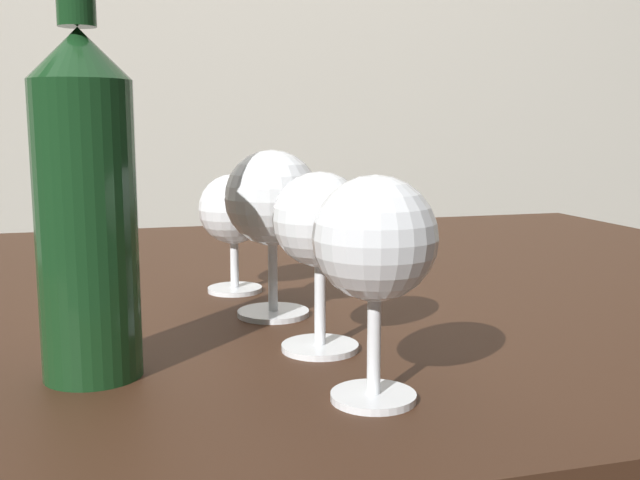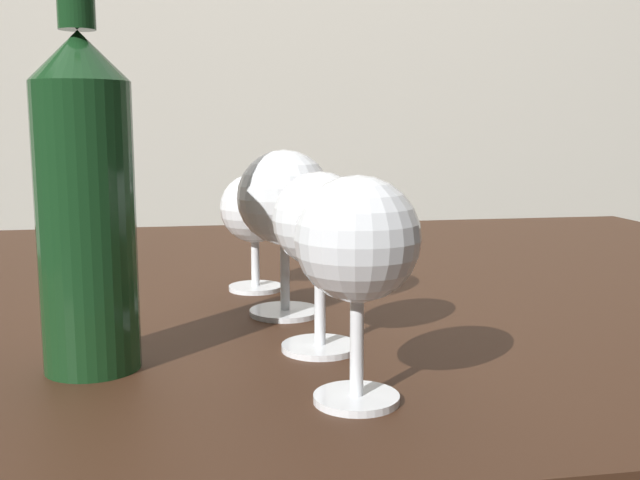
{
  "view_description": "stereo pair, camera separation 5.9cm",
  "coord_description": "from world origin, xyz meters",
  "px_view_note": "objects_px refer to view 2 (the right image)",
  "views": [
    {
      "loc": [
        -0.23,
        -0.82,
        0.92
      ],
      "look_at": [
        -0.07,
        -0.26,
        0.83
      ],
      "focal_mm": 41.91,
      "sensor_mm": 36.0,
      "label": 1
    },
    {
      "loc": [
        -0.17,
        -0.83,
        0.92
      ],
      "look_at": [
        -0.07,
        -0.26,
        0.83
      ],
      "focal_mm": 41.91,
      "sensor_mm": 36.0,
      "label": 2
    }
  ],
  "objects_px": {
    "wine_glass_chardonnay": "(255,211)",
    "wine_bottle": "(85,195)",
    "wine_glass_amber": "(358,245)",
    "wine_glass_rose": "(284,202)",
    "wine_glass_white": "(320,225)"
  },
  "relations": [
    {
      "from": "wine_glass_white",
      "to": "wine_bottle",
      "type": "relative_size",
      "value": 0.45
    },
    {
      "from": "wine_glass_amber",
      "to": "wine_glass_white",
      "type": "bearing_deg",
      "value": 91.85
    },
    {
      "from": "wine_glass_white",
      "to": "wine_glass_chardonnay",
      "type": "distance_m",
      "value": 0.23
    },
    {
      "from": "wine_glass_amber",
      "to": "wine_glass_rose",
      "type": "distance_m",
      "value": 0.23
    },
    {
      "from": "wine_glass_amber",
      "to": "wine_glass_rose",
      "type": "relative_size",
      "value": 0.95
    },
    {
      "from": "wine_glass_rose",
      "to": "wine_glass_chardonnay",
      "type": "distance_m",
      "value": 0.11
    },
    {
      "from": "wine_glass_amber",
      "to": "wine_bottle",
      "type": "height_order",
      "value": "wine_bottle"
    },
    {
      "from": "wine_glass_amber",
      "to": "wine_bottle",
      "type": "relative_size",
      "value": 0.46
    },
    {
      "from": "wine_glass_rose",
      "to": "wine_bottle",
      "type": "height_order",
      "value": "wine_bottle"
    },
    {
      "from": "wine_glass_rose",
      "to": "wine_glass_white",
      "type": "bearing_deg",
      "value": -83.67
    },
    {
      "from": "wine_glass_amber",
      "to": "wine_glass_chardonnay",
      "type": "relative_size",
      "value": 1.17
    },
    {
      "from": "wine_glass_amber",
      "to": "wine_bottle",
      "type": "distance_m",
      "value": 0.21
    },
    {
      "from": "wine_glass_chardonnay",
      "to": "wine_bottle",
      "type": "distance_m",
      "value": 0.28
    },
    {
      "from": "wine_glass_amber",
      "to": "wine_glass_rose",
      "type": "bearing_deg",
      "value": 94.11
    },
    {
      "from": "wine_glass_white",
      "to": "wine_bottle",
      "type": "distance_m",
      "value": 0.18
    }
  ]
}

